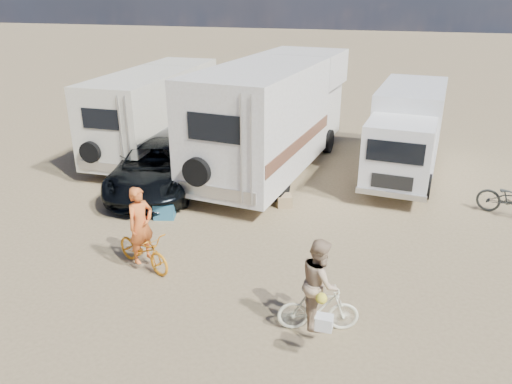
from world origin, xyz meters
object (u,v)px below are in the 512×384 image
(rider_man, at_px, (141,232))
(rider_woman, at_px, (319,291))
(bike_man, at_px, (143,250))
(bike_woman, at_px, (318,309))
(cooler, at_px, (164,210))
(crate, at_px, (284,201))
(rv_main, at_px, (274,118))
(box_truck, at_px, (406,134))
(dark_suv, at_px, (155,167))
(rv_left, at_px, (155,113))

(rider_man, distance_m, rider_woman, 4.28)
(bike_man, relative_size, bike_woman, 1.12)
(cooler, height_order, crate, cooler)
(rv_main, bearing_deg, bike_man, -92.90)
(box_truck, relative_size, cooler, 11.59)
(rv_main, height_order, crate, rv_main)
(bike_man, distance_m, crate, 4.76)
(dark_suv, height_order, crate, dark_suv)
(box_truck, distance_m, cooler, 8.32)
(cooler, bearing_deg, rider_man, -89.64)
(bike_woman, xyz_separation_m, crate, (-1.87, 5.28, -0.28))
(bike_woman, height_order, crate, bike_woman)
(box_truck, distance_m, crate, 5.08)
(crate, bearing_deg, rider_man, -118.47)
(rider_man, xyz_separation_m, rider_woman, (4.13, -1.11, -0.03))
(rider_woman, distance_m, crate, 5.64)
(box_truck, distance_m, bike_woman, 9.16)
(dark_suv, bearing_deg, crate, -19.57)
(bike_man, height_order, rider_woman, rider_woman)
(rv_left, relative_size, crate, 17.08)
(dark_suv, bearing_deg, rider_man, -82.96)
(bike_woman, distance_m, cooler, 6.02)
(dark_suv, relative_size, bike_man, 3.07)
(rv_left, relative_size, cooler, 12.91)
(bike_man, height_order, crate, bike_man)
(rider_man, relative_size, rider_woman, 1.04)
(box_truck, relative_size, crate, 15.33)
(rider_woman, bearing_deg, crate, 4.48)
(bike_man, height_order, bike_woman, bike_woman)
(rv_main, height_order, rider_woman, rv_main)
(bike_woman, relative_size, cooler, 2.70)
(bike_man, bearing_deg, cooler, 39.94)
(box_truck, relative_size, rider_woman, 3.81)
(bike_woman, relative_size, crate, 3.57)
(rv_left, bearing_deg, crate, -31.89)
(rv_left, distance_m, bike_man, 8.48)
(crate, bearing_deg, rv_left, 148.88)
(box_truck, bearing_deg, cooler, -133.63)
(rider_man, bearing_deg, rv_main, 14.64)
(crate, bearing_deg, bike_woman, -70.54)
(rv_main, distance_m, rv_left, 4.72)
(rv_left, height_order, cooler, rv_left)
(rv_left, relative_size, bike_woman, 4.79)
(rv_left, distance_m, rider_woman, 11.63)
(rv_main, height_order, bike_man, rv_main)
(rv_left, height_order, bike_man, rv_left)
(bike_woman, bearing_deg, box_truck, -23.61)
(dark_suv, relative_size, bike_woman, 3.44)
(rider_woman, bearing_deg, box_truck, -23.61)
(rv_main, distance_m, bike_man, 7.37)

